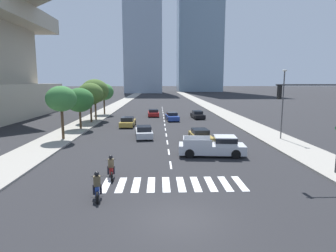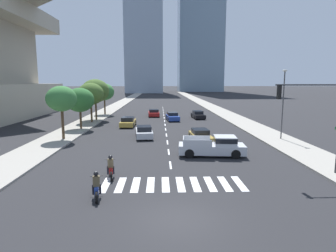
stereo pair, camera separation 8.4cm
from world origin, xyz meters
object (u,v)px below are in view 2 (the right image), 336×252
object	(u,v)px
motorcycle_trailing	(111,168)
sedan_gold_1	(201,136)
sedan_red_2	(154,113)
pickup_truck	(215,146)
sedan_black_3	(198,115)
street_tree_nearest	(61,99)
street_tree_third	(91,94)
traffic_signal_near	(317,109)
street_tree_fourth	(95,91)
street_tree_second	(80,100)
sedan_gold_0	(128,122)
street_tree_fifth	(104,92)
street_lamp_east	(283,99)
motorcycle_lead	(97,187)
sedan_blue_5	(173,117)
sedan_silver_4	(144,132)

from	to	relation	value
motorcycle_trailing	sedan_gold_1	distance (m)	12.99
sedan_gold_1	sedan_red_2	size ratio (longest dim) A/B	1.07
pickup_truck	sedan_black_3	distance (m)	24.64
street_tree_nearest	street_tree_third	distance (m)	12.72
traffic_signal_near	street_tree_fourth	distance (m)	34.45
street_tree_second	street_tree_fourth	distance (m)	9.08
traffic_signal_near	street_tree_second	size ratio (longest dim) A/B	1.19
street_tree_fourth	sedan_red_2	bearing A→B (deg)	28.47
sedan_gold_0	street_tree_fifth	xyz separation A→B (m)	(-5.81, 13.94, 3.66)
pickup_truck	street_lamp_east	xyz separation A→B (m)	(8.27, 6.23, 3.53)
motorcycle_lead	street_tree_nearest	world-z (taller)	street_tree_nearest
pickup_truck	street_lamp_east	world-z (taller)	street_lamp_east
motorcycle_trailing	street_tree_nearest	size ratio (longest dim) A/B	0.40
motorcycle_lead	sedan_gold_1	world-z (taller)	motorcycle_lead
sedan_gold_0	street_tree_fifth	bearing A→B (deg)	23.80
sedan_blue_5	street_lamp_east	xyz separation A→B (m)	(10.78, -15.82, 3.74)
street_tree_fourth	sedan_gold_1	bearing A→B (deg)	-50.08
sedan_silver_4	street_tree_nearest	world-z (taller)	street_tree_nearest
pickup_truck	street_tree_second	world-z (taller)	street_tree_second
motorcycle_trailing	sedan_gold_0	size ratio (longest dim) A/B	0.48
motorcycle_trailing	traffic_signal_near	size ratio (longest dim) A/B	0.36
sedan_red_2	sedan_black_3	bearing A→B (deg)	-114.82
motorcycle_trailing	sedan_gold_0	world-z (taller)	motorcycle_trailing
sedan_gold_1	sedan_black_3	xyz separation A→B (m)	(2.31, 19.02, -0.03)
pickup_truck	sedan_gold_1	size ratio (longest dim) A/B	1.19
sedan_gold_0	motorcycle_trailing	bearing A→B (deg)	-175.61
sedan_red_2	street_lamp_east	world-z (taller)	street_lamp_east
street_tree_nearest	street_tree_fourth	distance (m)	15.85
motorcycle_lead	sedan_gold_1	bearing A→B (deg)	-39.94
motorcycle_lead	motorcycle_trailing	size ratio (longest dim) A/B	0.93
sedan_blue_5	street_tree_fourth	xyz separation A→B (m)	(-12.25, 0.68, 4.08)
sedan_silver_4	sedan_black_3	bearing A→B (deg)	-32.23
street_tree_nearest	street_tree_third	bearing A→B (deg)	90.00
street_tree_second	street_tree_third	world-z (taller)	street_tree_third
street_lamp_east	street_tree_fourth	world-z (taller)	street_lamp_east
sedan_gold_1	sedan_gold_0	bearing A→B (deg)	-145.38
sedan_red_2	street_tree_nearest	size ratio (longest dim) A/B	0.79
sedan_gold_0	street_tree_fifth	world-z (taller)	street_tree_fifth
sedan_silver_4	street_tree_nearest	bearing A→B (deg)	92.75
sedan_red_2	traffic_signal_near	world-z (taller)	traffic_signal_near
sedan_silver_4	traffic_signal_near	size ratio (longest dim) A/B	0.73
pickup_truck	street_tree_fifth	world-z (taller)	street_tree_fifth
sedan_silver_4	street_tree_second	bearing A→B (deg)	51.01
sedan_silver_4	street_tree_fourth	distance (m)	17.36
sedan_gold_1	street_tree_fifth	bearing A→B (deg)	-153.98
sedan_gold_1	street_lamp_east	xyz separation A→B (m)	(8.66, 0.69, 3.74)
street_tree_second	street_tree_fourth	xyz separation A→B (m)	(0.00, 9.04, 0.87)
sedan_blue_5	street_tree_fourth	distance (m)	12.93
sedan_silver_4	street_tree_nearest	distance (m)	9.33
traffic_signal_near	street_tree_third	world-z (taller)	traffic_signal_near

